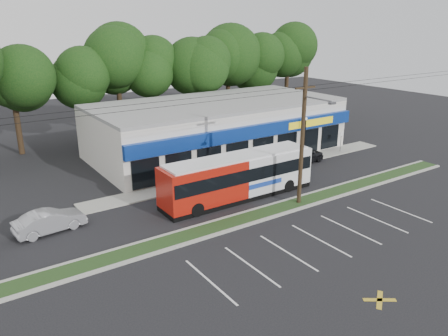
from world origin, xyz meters
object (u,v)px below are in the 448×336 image
metrobus (239,175)px  car_silver (50,221)px  lamp_post (305,133)px  car_dark (302,155)px  pedestrian_a (294,165)px  pedestrian_b (269,161)px  utility_pole (302,134)px  sign_post (341,138)px

metrobus → car_silver: bearing=171.2°
lamp_post → car_dark: size_ratio=0.88×
car_silver → pedestrian_a: (20.49, -0.62, 0.19)m
car_silver → metrobus: bearing=-105.1°
lamp_post → pedestrian_b: lamp_post is taller
metrobus → pedestrian_a: (7.05, 1.50, -0.88)m
metrobus → car_silver: metrobus is taller
car_silver → pedestrian_a: 20.50m
utility_pole → lamp_post: utility_pole is taller
metrobus → car_silver: 13.65m
utility_pole → sign_post: 15.71m
lamp_post → pedestrian_a: (-3.94, -2.80, -1.75)m
utility_pole → pedestrian_b: (3.42, 7.42, -4.54)m
utility_pole → car_dark: 11.17m
pedestrian_b → pedestrian_a: bearing=96.8°
sign_post → car_dark: (-5.93, -0.49, -0.74)m
lamp_post → car_dark: bearing=-142.3°
pedestrian_b → car_silver: bearing=-7.1°
utility_pole → pedestrian_b: size_ratio=28.79×
sign_post → metrobus: bearing=-165.7°
metrobus → pedestrian_b: 7.39m
car_silver → pedestrian_a: size_ratio=2.41×
pedestrian_b → sign_post: bearing=169.2°
car_dark → metrobus: bearing=103.0°
utility_pole → metrobus: (-2.82, 3.57, -3.61)m
utility_pole → car_silver: bearing=160.7°
lamp_post → car_silver: lamp_post is taller
metrobus → car_dark: bearing=19.7°
lamp_post → car_silver: size_ratio=0.96×
utility_pole → pedestrian_b: bearing=65.3°
metrobus → car_dark: size_ratio=2.63×
car_dark → car_silver: (-23.51, -1.46, -0.09)m
lamp_post → pedestrian_b: (-4.75, -0.45, -1.80)m
lamp_post → pedestrian_b: 5.10m
utility_pole → car_silver: utility_pole is taller
sign_post → pedestrian_b: bearing=-178.7°
car_dark → pedestrian_a: bearing=118.0°
utility_pole → lamp_post: 11.67m
utility_pole → car_silver: 17.86m
sign_post → car_silver: bearing=-176.2°
pedestrian_a → lamp_post: bearing=-142.3°
utility_pole → pedestrian_a: (4.23, 5.07, -4.49)m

